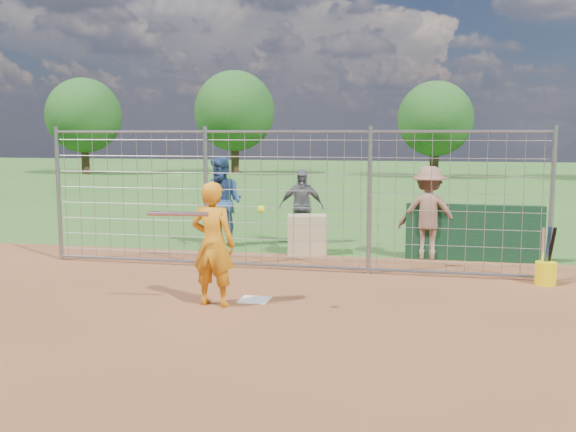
% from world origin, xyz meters
% --- Properties ---
extents(ground, '(100.00, 100.00, 0.00)m').
position_xyz_m(ground, '(0.00, 0.00, 0.00)').
color(ground, '#2D591E').
rests_on(ground, ground).
extents(infield_dirt, '(18.00, 18.00, 0.00)m').
position_xyz_m(infield_dirt, '(0.00, -3.00, 0.01)').
color(infield_dirt, brown).
rests_on(infield_dirt, ground).
extents(home_plate, '(0.43, 0.43, 0.02)m').
position_xyz_m(home_plate, '(0.00, -0.20, 0.01)').
color(home_plate, silver).
rests_on(home_plate, ground).
extents(dugout_wall, '(2.60, 0.20, 1.10)m').
position_xyz_m(dugout_wall, '(3.40, 3.60, 0.55)').
color(dugout_wall, '#11381E').
rests_on(dugout_wall, ground).
extents(batter, '(0.71, 0.51, 1.80)m').
position_xyz_m(batter, '(-0.50, -0.58, 0.90)').
color(batter, orange).
rests_on(batter, ground).
extents(bystander_a, '(1.10, 0.94, 1.98)m').
position_xyz_m(bystander_a, '(-1.86, 4.09, 0.99)').
color(bystander_a, navy).
rests_on(bystander_a, ground).
extents(bystander_b, '(1.04, 0.55, 1.68)m').
position_xyz_m(bystander_b, '(-0.24, 4.81, 0.84)').
color(bystander_b, '#58575C').
rests_on(bystander_b, ground).
extents(bystander_c, '(1.22, 0.75, 1.83)m').
position_xyz_m(bystander_c, '(2.53, 3.60, 0.92)').
color(bystander_c, brown).
rests_on(bystander_c, ground).
extents(equipment_bin, '(0.89, 0.69, 0.80)m').
position_xyz_m(equipment_bin, '(0.10, 3.68, 0.40)').
color(equipment_bin, tan).
rests_on(equipment_bin, ground).
extents(equipment_in_play, '(1.67, 0.16, 0.18)m').
position_xyz_m(equipment_in_play, '(-0.60, -0.92, 1.39)').
color(equipment_in_play, silver).
rests_on(equipment_in_play, ground).
extents(bucket_with_bats, '(0.34, 0.37, 0.97)m').
position_xyz_m(bucket_with_bats, '(4.42, 1.76, 0.25)').
color(bucket_with_bats, yellow).
rests_on(bucket_with_bats, ground).
extents(backstop_fence, '(9.08, 0.08, 2.60)m').
position_xyz_m(backstop_fence, '(0.00, 2.00, 1.26)').
color(backstop_fence, gray).
rests_on(backstop_fence, ground).
extents(tree_line, '(44.66, 6.72, 6.48)m').
position_xyz_m(tree_line, '(3.13, 28.13, 3.71)').
color(tree_line, '#3F2B19').
rests_on(tree_line, ground).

